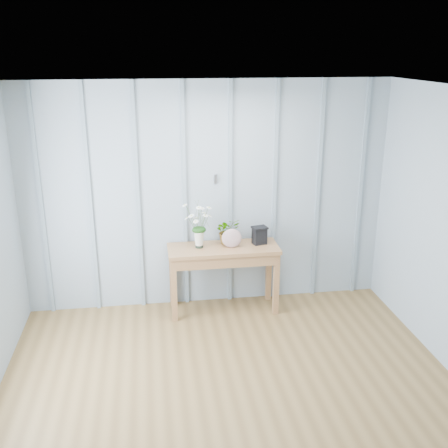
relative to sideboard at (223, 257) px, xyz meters
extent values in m
plane|color=brown|center=(-0.14, -1.99, -0.64)|extent=(4.50, 4.50, 0.00)
cube|color=#93A4B2|center=(-0.14, 0.25, 0.61)|extent=(4.00, 0.01, 2.50)
cube|color=white|center=(-0.14, -1.99, 1.86)|extent=(4.00, 4.50, 0.01)
cube|color=#A9A8AD|center=(-0.05, 0.24, 0.81)|extent=(0.03, 0.01, 0.10)
cube|color=gray|center=(-1.89, 0.24, 0.61)|extent=(0.04, 0.03, 2.50)
cube|color=gray|center=(-1.39, 0.24, 0.61)|extent=(0.04, 0.03, 2.50)
cube|color=gray|center=(-0.89, 0.24, 0.61)|extent=(0.04, 0.03, 2.50)
cube|color=gray|center=(-0.39, 0.24, 0.61)|extent=(0.04, 0.03, 2.50)
cube|color=gray|center=(0.11, 0.24, 0.61)|extent=(0.04, 0.03, 2.50)
cube|color=gray|center=(0.61, 0.24, 0.61)|extent=(0.04, 0.03, 2.50)
cube|color=gray|center=(1.11, 0.24, 0.61)|extent=(0.04, 0.03, 2.50)
cube|color=gray|center=(1.61, 0.24, 0.61)|extent=(0.04, 0.03, 2.50)
cube|color=olive|center=(0.00, 0.00, 0.09)|extent=(1.20, 0.45, 0.04)
cube|color=olive|center=(0.00, 0.00, 0.01)|extent=(1.13, 0.42, 0.12)
cube|color=olive|center=(-0.55, -0.18, -0.28)|extent=(0.06, 0.06, 0.71)
cube|color=olive|center=(0.56, -0.18, -0.28)|extent=(0.06, 0.06, 0.71)
cube|color=olive|center=(-0.55, 0.18, -0.28)|extent=(0.06, 0.06, 0.71)
cube|color=olive|center=(0.56, 0.18, -0.28)|extent=(0.06, 0.06, 0.71)
cylinder|color=black|center=(-0.26, 0.02, 0.14)|extent=(0.08, 0.08, 0.05)
cone|color=silver|center=(-0.26, 0.02, 0.22)|extent=(0.12, 0.12, 0.19)
ellipsoid|color=#0F380F|center=(-0.26, 0.02, 0.32)|extent=(0.15, 0.12, 0.08)
imported|color=#0F380F|center=(0.06, 0.11, 0.26)|extent=(0.31, 0.28, 0.29)
ellipsoid|color=#804857|center=(0.09, -0.03, 0.22)|extent=(0.22, 0.08, 0.21)
cube|color=black|center=(0.41, 0.04, 0.20)|extent=(0.16, 0.14, 0.18)
cube|color=black|center=(0.41, 0.04, 0.30)|extent=(0.18, 0.16, 0.02)
camera|label=1|loc=(-0.77, -5.23, 2.17)|focal=42.00mm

